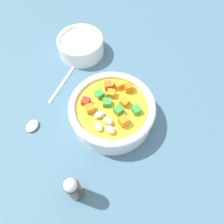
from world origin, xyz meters
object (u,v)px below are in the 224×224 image
pepper_shaker (74,189)px  soup_bowl_main (112,111)px  side_bowl_small (81,45)px  spoon (48,103)px

pepper_shaker → soup_bowl_main: bearing=-173.7°
side_bowl_small → soup_bowl_main: bearing=50.1°
pepper_shaker → side_bowl_small: bearing=-149.0°
spoon → pepper_shaker: pepper_shaker is taller
spoon → pepper_shaker: 22.49cm
soup_bowl_main → side_bowl_small: soup_bowl_main is taller
soup_bowl_main → spoon: 15.88cm
soup_bowl_main → spoon: (3.71, -15.20, -2.75)cm
soup_bowl_main → pepper_shaker: 17.84cm
soup_bowl_main → spoon: bearing=-76.3°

